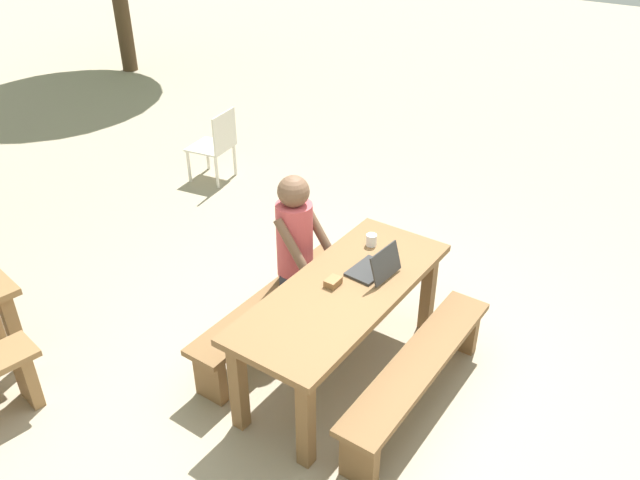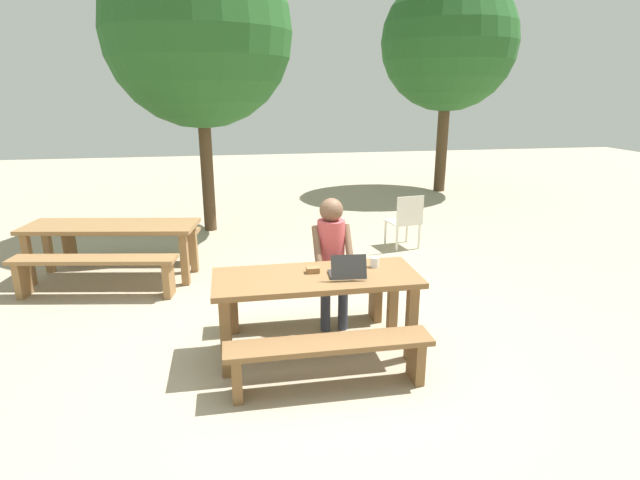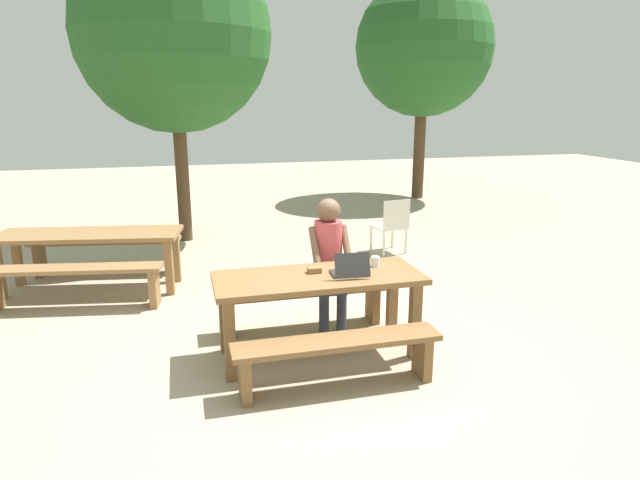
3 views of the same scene
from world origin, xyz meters
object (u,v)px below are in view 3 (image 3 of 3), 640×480
Objects in this scene: picnic_table_mid at (89,241)px; plastic_chair at (392,225)px; tree_right at (173,34)px; tree_left at (424,48)px; person_seated at (329,254)px; laptop at (350,270)px; coffee_mug at (375,261)px; small_pouch at (314,270)px; picnic_table_front at (318,288)px.

plastic_chair is at bearing 17.68° from picnic_table_mid.
tree_left is at bearing 26.49° from tree_right.
person_seated is at bearing -26.28° from picnic_table_mid.
person_seated is at bearing -85.86° from laptop.
person_seated is (-0.32, 0.44, -0.04)m from coffee_mug.
small_pouch is 3.18m from picnic_table_mid.
small_pouch is at bearing -36.50° from picnic_table_mid.
tree_right is at bearing -153.51° from tree_left.
tree_right is at bearing -38.03° from plastic_chair.
tree_left reaches higher than picnic_table_mid.
plastic_chair is (1.88, 2.94, -0.20)m from picnic_table_front.
picnic_table_front is at bearing -120.47° from tree_left.
tree_left reaches higher than plastic_chair.
laptop is 0.07× the size of tree_left.
plastic_chair is at bearing -118.98° from tree_left.
tree_right is at bearing -70.09° from laptop.
tree_right reaches higher than small_pouch.
picnic_table_mid is 0.47× the size of tree_right.
coffee_mug is 0.02× the size of tree_right.
laptop is 0.15× the size of picnic_table_mid.
picnic_table_front is 0.64m from person_seated.
coffee_mug is 3.13m from plastic_chair.
laptop is at bearing -89.68° from person_seated.
tree_left is (4.26, 7.13, 2.55)m from small_pouch.
tree_left is (3.67, 7.08, 2.53)m from coffee_mug.
picnic_table_front is 15.74× the size of small_pouch.
picnic_table_mid is at bearing -40.90° from laptop.
picnic_table_front is 0.17m from small_pouch.
coffee_mug is at bearing -29.07° from picnic_table_mid.
picnic_table_mid is 0.45× the size of tree_left.
person_seated reaches higher than picnic_table_mid.
coffee_mug is at bearing 12.34° from picnic_table_front.
person_seated reaches higher than picnic_table_front.
person_seated is 3.06m from picnic_table_mid.
tree_right is (-1.06, 4.48, 2.41)m from small_pouch.
plastic_chair is 0.38× the size of picnic_table_mid.
tree_left is at bearing 59.01° from person_seated.
coffee_mug is (0.59, 0.05, 0.02)m from small_pouch.
plastic_chair is at bearing 56.51° from small_pouch.
tree_right is at bearing 110.50° from coffee_mug.
laptop is at bearing -35.13° from picnic_table_mid.
picnic_table_mid is at bearing 133.92° from small_pouch.
tree_left is (2.36, 4.26, 2.89)m from plastic_chair.
tree_left is at bearing -114.79° from laptop.
tree_left is at bearing 59.15° from small_pouch.
picnic_table_mid is at bearing 141.35° from coffee_mug.
picnic_table_front is 5.62× the size of laptop.
small_pouch is (-0.28, 0.17, -0.03)m from laptop.
plastic_chair is at bearing 65.14° from coffee_mug.
coffee_mug is 0.55m from person_seated.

